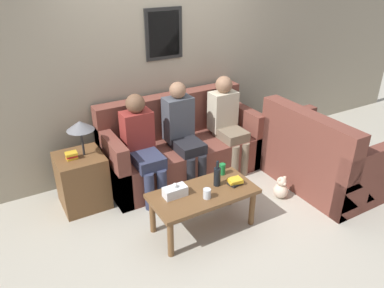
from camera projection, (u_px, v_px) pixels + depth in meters
ground_plane at (201, 190)px, 4.51m from camera, size 16.00×16.00×0.00m
wall_back at (163, 66)px, 4.64m from camera, size 9.00×0.08×2.60m
couch_main at (181, 148)px, 4.74m from camera, size 1.96×0.81×0.99m
couch_side at (319, 160)px, 4.46m from camera, size 0.81×1.36×0.99m
coffee_table at (203, 197)px, 3.73m from camera, size 1.06×0.52×0.44m
side_table_with_lamp at (82, 178)px, 4.12m from camera, size 0.50×0.50×1.01m
wine_bottle at (217, 176)px, 3.76m from camera, size 0.07×0.07×0.28m
drinking_glass at (207, 194)px, 3.59m from camera, size 0.08×0.08×0.10m
book_stack at (235, 182)px, 3.81m from camera, size 0.16×0.13×0.06m
soda_can at (222, 169)px, 3.98m from camera, size 0.07×0.07×0.12m
tissue_box at (175, 191)px, 3.61m from camera, size 0.23×0.12×0.15m
person_left at (142, 143)px, 4.18m from camera, size 0.34×0.61×1.19m
person_middle at (183, 130)px, 4.46m from camera, size 0.34×0.60×1.23m
person_right at (227, 120)px, 4.74m from camera, size 0.34×0.57×1.21m
teddy_bear at (281, 189)px, 4.33m from camera, size 0.17×0.17×0.27m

